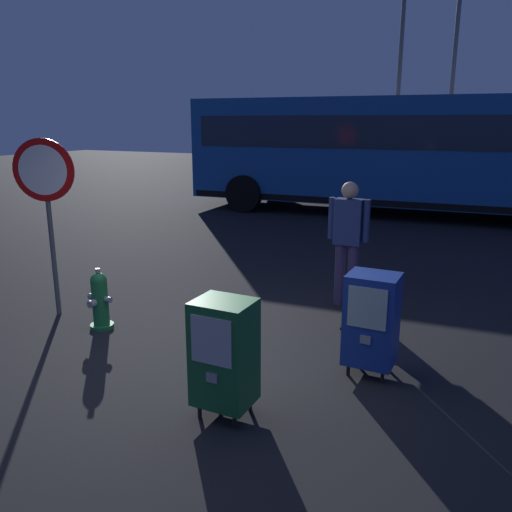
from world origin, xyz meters
The scene contains 11 objects.
ground_plane centered at (0.00, 0.00, 0.00)m, with size 60.00×60.00×0.00m, color black.
fire_hydrant centered at (-1.37, 0.39, 0.35)m, with size 0.33×0.31×0.75m.
newspaper_box_primary centered at (0.90, -0.62, 0.57)m, with size 0.48×0.42×1.02m.
newspaper_box_secondary centered at (1.81, 0.66, 0.57)m, with size 0.48×0.42×1.02m.
stop_sign centered at (-2.20, 0.49, 1.60)m, with size 0.71×0.31×2.23m.
pedestrian centered at (1.03, 2.46, 0.95)m, with size 0.55×0.22×1.67m.
traffic_cone centered at (1.40, 1.78, 0.26)m, with size 0.36×0.36×0.53m.
bus_near centered at (-0.06, 9.97, 1.71)m, with size 10.64×3.31×3.00m.
bus_far centered at (2.09, 13.76, 1.71)m, with size 10.58×3.06×3.00m.
street_light_near_left centered at (-0.93, 14.66, 3.98)m, with size 0.32×0.32×6.85m.
street_light_near_right centered at (0.74, 14.97, 4.10)m, with size 0.32×0.32×7.07m.
Camera 1 is at (2.89, -4.07, 2.43)m, focal length 36.58 mm.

